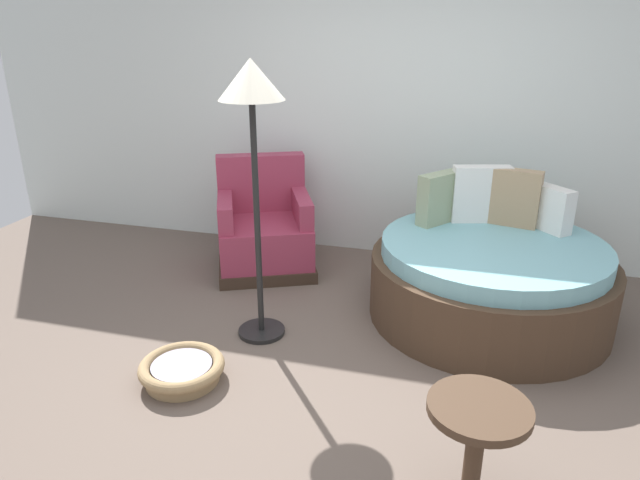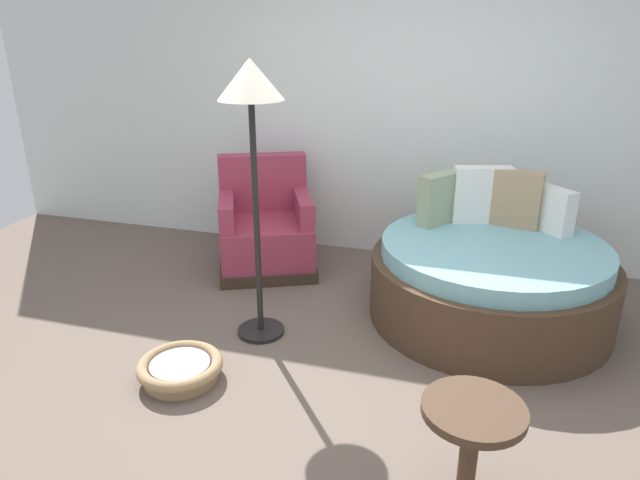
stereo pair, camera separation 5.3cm
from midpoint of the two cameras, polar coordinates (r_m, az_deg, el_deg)
ground_plane at (r=3.49m, az=1.26°, el=-14.23°), size 8.00×8.00×0.02m
back_wall at (r=5.01m, az=8.17°, el=14.34°), size 8.00×0.12×2.86m
round_daybed at (r=4.22m, az=17.19°, el=-3.66°), size 1.70×1.70×1.01m
red_armchair at (r=4.88m, az=-5.20°, el=0.98°), size 1.06×1.06×0.94m
pet_basket at (r=3.55m, az=-13.53°, el=-12.54°), size 0.51×0.51×0.13m
side_table at (r=2.59m, az=15.75°, el=-17.53°), size 0.44×0.44×0.52m
floor_lamp at (r=3.46m, az=-6.50°, el=13.11°), size 0.40×0.40×1.82m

